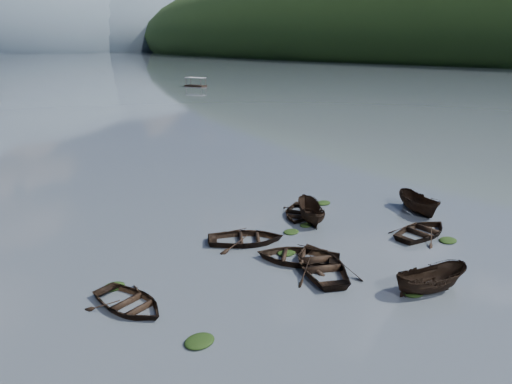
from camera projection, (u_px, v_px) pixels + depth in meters
ground_plane at (416, 299)px, 20.58m from camera, size 2400.00×2400.00×0.00m
right_hill_far at (499, 56)px, 451.82m from camera, size 520.00×1200.00×190.00m
haze_mtn_c at (9, 51)px, 783.26m from camera, size 520.00×520.00×260.00m
haze_mtn_d at (111, 51)px, 886.75m from camera, size 520.00×520.00×220.00m
rowboat_0 at (129, 307)px, 19.96m from camera, size 3.74×4.54×0.82m
rowboat_1 at (321, 269)px, 23.31m from camera, size 5.12×5.73×0.98m
rowboat_2 at (429, 291)px, 21.26m from camera, size 4.02×2.51×1.45m
rowboat_3 at (297, 261)px, 24.27m from camera, size 5.28×5.37×0.91m
rowboat_4 at (422, 235)px, 27.56m from camera, size 4.28×3.11×0.87m
rowboat_5 at (418, 212)px, 31.28m from camera, size 2.84×4.25×1.54m
rowboat_6 at (246, 242)px, 26.48m from camera, size 5.39×4.99×0.91m
rowboat_7 at (298, 215)px, 30.72m from camera, size 4.70×4.52×0.79m
rowboat_8 at (310, 221)px, 29.79m from camera, size 3.09×3.96×1.45m
weed_clump_0 at (200, 343)px, 17.58m from camera, size 1.22×1.00×0.27m
weed_clump_1 at (286, 253)px, 25.09m from camera, size 1.14×0.91×0.25m
weed_clump_2 at (413, 293)px, 21.09m from camera, size 1.15×0.92×0.25m
weed_clump_3 at (291, 233)px, 27.87m from camera, size 1.00×0.84×0.22m
weed_clump_4 at (448, 241)px, 26.65m from camera, size 1.14×0.91×0.24m
weed_clump_5 at (114, 287)px, 21.58m from camera, size 1.05×0.85×0.22m
weed_clump_6 at (306, 226)px, 28.94m from camera, size 0.85×0.71×0.18m
weed_clump_7 at (323, 204)px, 32.93m from camera, size 1.13×0.90×0.25m
pontoon_right at (196, 86)px, 125.22m from camera, size 4.47×6.52×2.31m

